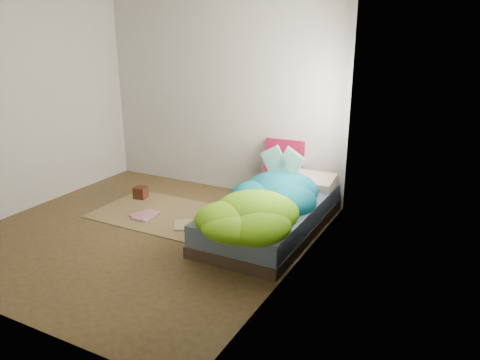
% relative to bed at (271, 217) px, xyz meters
% --- Properties ---
extents(ground, '(3.50, 3.50, 0.00)m').
position_rel_bed_xyz_m(ground, '(-1.22, -0.72, -0.17)').
color(ground, '#3D2C17').
rests_on(ground, ground).
extents(room_walls, '(3.54, 3.54, 2.62)m').
position_rel_bed_xyz_m(room_walls, '(-1.21, -0.71, 1.46)').
color(room_walls, '#B7B5AE').
rests_on(room_walls, ground).
extents(bed, '(1.00, 2.00, 0.34)m').
position_rel_bed_xyz_m(bed, '(0.00, 0.00, 0.00)').
color(bed, '#3A2F1F').
rests_on(bed, ground).
extents(duvet, '(0.96, 1.84, 0.34)m').
position_rel_bed_xyz_m(duvet, '(0.00, -0.22, 0.34)').
color(duvet, navy).
rests_on(duvet, bed).
extents(rug, '(1.60, 1.10, 0.01)m').
position_rel_bed_xyz_m(rug, '(-1.37, -0.17, -0.16)').
color(rug, brown).
rests_on(rug, ground).
extents(pillow_floral, '(0.57, 0.36, 0.13)m').
position_rel_bed_xyz_m(pillow_floral, '(0.20, 0.71, 0.23)').
color(pillow_floral, white).
rests_on(pillow_floral, bed).
extents(pillow_magenta, '(0.49, 0.18, 0.48)m').
position_rel_bed_xyz_m(pillow_magenta, '(-0.24, 0.91, 0.41)').
color(pillow_magenta, '#55051E').
rests_on(pillow_magenta, bed).
extents(open_book, '(0.43, 0.09, 0.26)m').
position_rel_bed_xyz_m(open_book, '(-0.04, 0.36, 0.64)').
color(open_book, '#358E2E').
rests_on(open_book, duvet).
extents(wooden_box, '(0.18, 0.18, 0.15)m').
position_rel_bed_xyz_m(wooden_box, '(-1.94, 0.12, -0.08)').
color(wooden_box, black).
rests_on(wooden_box, rug).
extents(floor_book_a, '(0.24, 0.32, 0.02)m').
position_rel_bed_xyz_m(floor_book_a, '(-1.59, -0.36, -0.14)').
color(floor_book_a, beige).
rests_on(floor_book_a, rug).
extents(floor_book_b, '(0.32, 0.36, 0.03)m').
position_rel_bed_xyz_m(floor_book_b, '(-1.61, -0.31, -0.14)').
color(floor_book_b, '#C77383').
rests_on(floor_book_b, rug).
extents(floor_book_c, '(0.34, 0.36, 0.02)m').
position_rel_bed_xyz_m(floor_book_c, '(-1.01, -0.43, -0.15)').
color(floor_book_c, tan).
rests_on(floor_book_c, rug).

